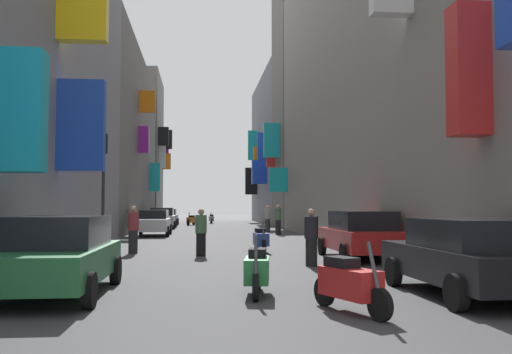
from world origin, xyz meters
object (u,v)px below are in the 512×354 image
Objects in this scene: scooter_blue at (261,239)px; traffic_light_near_corner at (103,171)px; parked_car_red at (361,234)px; pedestrian_far_away at (201,233)px; pedestrian_mid_street at (268,219)px; parked_car_white at (154,222)px; parked_car_green at (57,254)px; scooter_orange at (191,220)px; parked_car_blue at (166,217)px; scooter_red at (349,283)px; scooter_silver at (211,218)px; scooter_green at (257,270)px; pedestrian_crossing at (311,238)px; pedestrian_near_right at (133,230)px; pedestrian_near_left at (278,220)px; parked_car_black at (468,256)px; parked_car_silver at (162,218)px.

traffic_light_near_corner reaches higher than scooter_blue.
pedestrian_far_away is (-4.97, 1.57, -0.01)m from parked_car_red.
scooter_blue is at bearing -97.98° from pedestrian_mid_street.
parked_car_green is (-0.12, -20.75, 0.01)m from parked_car_white.
traffic_light_near_corner is at bearing -96.37° from scooter_orange.
parked_car_red reaches higher than parked_car_blue.
scooter_red is at bearing -77.37° from pedestrian_far_away.
scooter_orange is 13.41m from pedestrian_mid_street.
scooter_silver is (1.85, 5.23, -0.00)m from scooter_orange.
scooter_green is 1.17× the size of pedestrian_crossing.
pedestrian_near_right is (-1.62, -28.02, 0.36)m from scooter_orange.
parked_car_red is 1.05× the size of parked_car_white.
parked_car_blue is at bearing 119.73° from pedestrian_mid_street.
pedestrian_far_away is (2.70, 7.83, 0.01)m from parked_car_green.
scooter_red is 23.46m from pedestrian_near_left.
scooter_blue is at bearing 62.02° from parked_car_green.
pedestrian_mid_street is (6.68, 15.61, 0.02)m from pedestrian_near_right.
parked_car_green reaches higher than scooter_blue.
pedestrian_crossing reaches higher than parked_car_black.
scooter_blue is 4.83m from pedestrian_crossing.
scooter_blue is (4.85, 9.13, -0.30)m from parked_car_green.
scooter_orange and scooter_blue have the same top height.
scooter_green is 25.22m from pedestrian_mid_street.
scooter_orange is 32.88m from pedestrian_crossing.
parked_car_black is 2.37× the size of scooter_red.
parked_car_white is 22.96m from parked_car_black.
pedestrian_crossing is (5.77, -26.07, -0.01)m from parked_car_silver.
parked_car_silver is at bearing -107.00° from scooter_orange.
pedestrian_mid_street is (-0.65, 18.38, 0.07)m from parked_car_red.
scooter_red is at bearing -89.45° from scooter_blue.
parked_car_white is at bearing 117.55° from parked_car_red.
pedestrian_mid_street is 1.09× the size of pedestrian_far_away.
parked_car_silver is 2.66× the size of pedestrian_crossing.
parked_car_blue is 0.95× the size of parked_car_green.
scooter_green is at bearing -82.96° from pedestrian_far_away.
scooter_silver is (3.70, 21.53, -0.30)m from parked_car_white.
parked_car_silver is at bearing 90.98° from parked_car_white.
pedestrian_crossing is at bearing -136.28° from parked_car_red.
pedestrian_crossing is at bearing -48.72° from pedestrian_far_away.
parked_car_white is at bearing -177.06° from pedestrian_near_left.
traffic_light_near_corner reaches higher than pedestrian_mid_street.
scooter_red is 12.19m from pedestrian_near_right.
pedestrian_near_right is at bearing 87.80° from parked_car_green.
pedestrian_near_left is (1.47, 16.72, 0.08)m from pedestrian_crossing.
parked_car_green is 2.77× the size of pedestrian_far_away.
scooter_green is (3.76, -30.82, -0.33)m from parked_car_silver.
parked_car_green is at bearing -84.77° from traffic_light_near_corner.
pedestrian_near_left is (2.35, 11.98, 0.40)m from scooter_blue.
scooter_silver is at bearing 92.88° from pedestrian_crossing.
pedestrian_far_away is at bearing -148.88° from scooter_blue.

